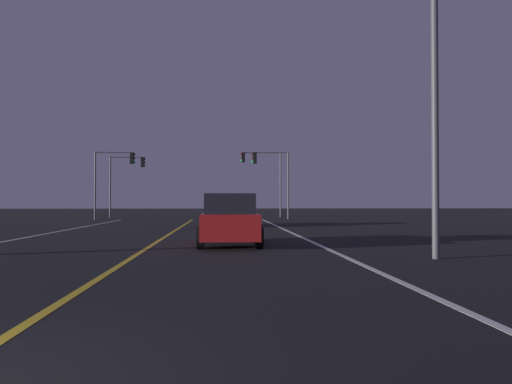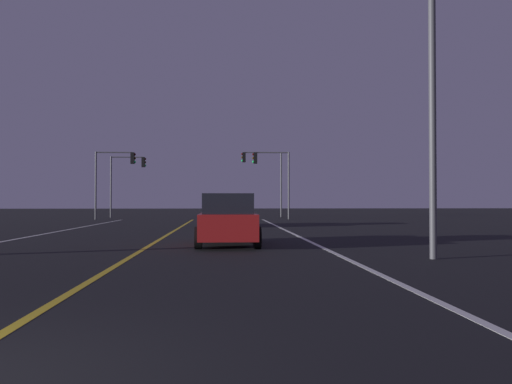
% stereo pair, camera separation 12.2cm
% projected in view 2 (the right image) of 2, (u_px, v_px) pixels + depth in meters
% --- Properties ---
extents(lane_edge_right, '(0.16, 43.12, 0.01)m').
position_uv_depth(lane_edge_right, '(306.00, 240.00, 19.55)').
color(lane_edge_right, silver).
rests_on(lane_edge_right, ground).
extents(lane_edge_left, '(0.16, 43.12, 0.01)m').
position_uv_depth(lane_edge_left, '(5.00, 241.00, 18.87)').
color(lane_edge_left, silver).
rests_on(lane_edge_left, ground).
extents(lane_center_divider, '(0.16, 43.12, 0.01)m').
position_uv_depth(lane_center_divider, '(158.00, 240.00, 19.21)').
color(lane_center_divider, gold).
rests_on(lane_center_divider, ground).
extents(car_lead_same_lane, '(2.02, 4.30, 1.70)m').
position_uv_depth(car_lead_same_lane, '(228.00, 220.00, 17.09)').
color(car_lead_same_lane, black).
rests_on(car_lead_same_lane, ground).
extents(car_ahead_far, '(2.02, 4.30, 1.70)m').
position_uv_depth(car_ahead_far, '(222.00, 212.00, 30.13)').
color(car_ahead_far, black).
rests_on(car_ahead_far, ground).
extents(traffic_light_near_right, '(3.02, 0.36, 5.43)m').
position_uv_depth(traffic_light_near_right, '(271.00, 169.00, 41.68)').
color(traffic_light_near_right, '#4C4C51').
rests_on(traffic_light_near_right, ground).
extents(traffic_light_near_left, '(3.19, 0.36, 5.36)m').
position_uv_depth(traffic_light_near_left, '(115.00, 169.00, 40.91)').
color(traffic_light_near_left, '#4C4C51').
rests_on(traffic_light_near_left, ground).
extents(traffic_light_far_right, '(3.72, 0.36, 5.94)m').
position_uv_depth(traffic_light_far_right, '(263.00, 169.00, 47.16)').
color(traffic_light_far_right, '#4C4C51').
rests_on(traffic_light_far_right, ground).
extents(traffic_light_far_left, '(3.19, 0.36, 5.46)m').
position_uv_depth(traffic_light_far_left, '(128.00, 172.00, 46.40)').
color(traffic_light_far_left, '#4C4C51').
rests_on(traffic_light_far_left, ground).
extents(street_lamp_right_near, '(1.97, 0.44, 8.94)m').
position_uv_depth(street_lamp_right_near, '(417.00, 39.00, 13.10)').
color(street_lamp_right_near, '#4C4C51').
rests_on(street_lamp_right_near, ground).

